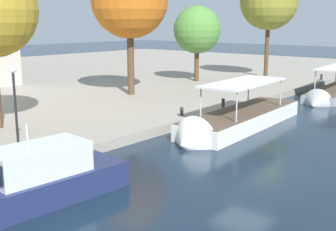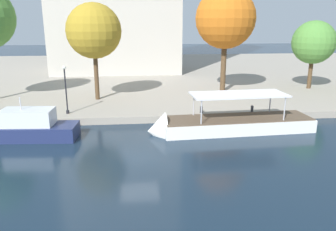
% 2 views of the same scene
% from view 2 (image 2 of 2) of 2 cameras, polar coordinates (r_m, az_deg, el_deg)
% --- Properties ---
extents(ground_plane, '(220.00, 220.00, 0.00)m').
position_cam_2_polar(ground_plane, '(21.81, -4.95, -7.06)').
color(ground_plane, '#142333').
extents(dock_promenade, '(120.00, 55.00, 0.60)m').
position_cam_2_polar(dock_promenade, '(55.55, -5.61, 7.22)').
color(dock_promenade, gray).
rests_on(dock_promenade, ground_plane).
extents(motor_yacht_1, '(9.34, 2.97, 3.96)m').
position_cam_2_polar(motor_yacht_1, '(27.30, -24.73, -2.39)').
color(motor_yacht_1, navy).
rests_on(motor_yacht_1, ground_plane).
extents(tour_boat_2, '(13.22, 3.75, 4.10)m').
position_cam_2_polar(tour_boat_2, '(26.95, 9.53, -1.75)').
color(tour_boat_2, silver).
rests_on(tour_boat_2, ground_plane).
extents(mooring_bollard_1, '(0.26, 0.26, 0.68)m').
position_cam_2_polar(mooring_bollard_1, '(30.60, 14.08, 1.12)').
color(mooring_bollard_1, '#2D2D33').
rests_on(mooring_bollard_1, dock_promenade).
extents(mooring_bollard_2, '(0.26, 0.26, 0.64)m').
position_cam_2_polar(mooring_bollard_2, '(29.81, 5.67, 1.10)').
color(mooring_bollard_2, '#2D2D33').
rests_on(mooring_bollard_2, dock_promenade).
extents(lamp_post, '(0.32, 0.32, 4.21)m').
position_cam_2_polar(lamp_post, '(30.30, -16.96, 4.42)').
color(lamp_post, black).
rests_on(lamp_post, dock_promenade).
extents(tree_1, '(5.00, 5.00, 7.95)m').
position_cam_2_polar(tree_1, '(43.59, 23.58, 11.24)').
color(tree_1, '#4C3823').
rests_on(tree_1, dock_promenade).
extents(tree_2, '(6.58, 6.58, 11.42)m').
position_cam_2_polar(tree_2, '(38.62, 9.58, 16.00)').
color(tree_2, '#4C3823').
rests_on(tree_2, dock_promenade).
extents(tree_4, '(5.45, 5.45, 9.63)m').
position_cam_2_polar(tree_4, '(34.94, -12.48, 13.86)').
color(tree_4, '#4C3823').
rests_on(tree_4, dock_promenade).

